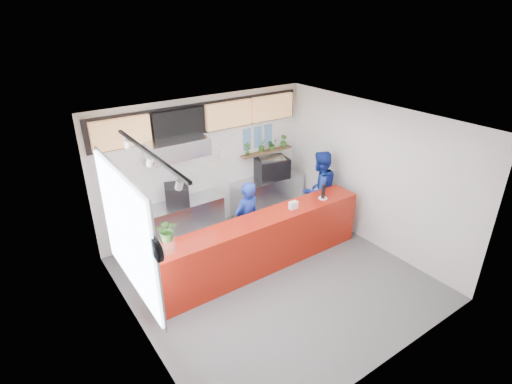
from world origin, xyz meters
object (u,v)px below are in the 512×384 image
service_counter (261,244)px  staff_right (319,190)px  espresso_machine (272,168)px  pepper_mill (323,191)px  panini_oven (177,195)px  staff_center (247,221)px

service_counter → staff_right: (2.02, 0.58, 0.36)m
espresso_machine → pepper_mill: (-0.09, -1.85, 0.12)m
pepper_mill → panini_oven: bearing=142.2°
service_counter → espresso_machine: espresso_machine is taller
espresso_machine → pepper_mill: size_ratio=2.52×
espresso_machine → staff_right: (0.41, -1.22, -0.23)m
panini_oven → staff_right: 3.13m
service_counter → pepper_mill: size_ratio=15.07×
staff_right → staff_center: bearing=3.2°
panini_oven → staff_right: (2.88, -1.22, -0.20)m
panini_oven → staff_right: bearing=-2.5°
staff_right → service_counter: bearing=16.7°
service_counter → espresso_machine: (1.61, 1.80, 0.59)m
panini_oven → espresso_machine: 2.47m
panini_oven → pepper_mill: bearing=-17.3°
panini_oven → espresso_machine: espresso_machine is taller
espresso_machine → staff_right: 1.31m
staff_center → service_counter: bearing=78.9°
staff_right → pepper_mill: size_ratio=6.13×
panini_oven → staff_center: bearing=-35.6°
staff_right → pepper_mill: 0.87m
staff_center → staff_right: 2.01m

